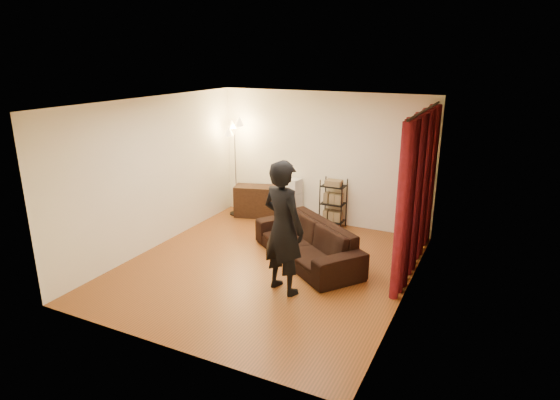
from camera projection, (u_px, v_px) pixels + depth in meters
The scene contains 14 objects.
floor at pixel (267, 267), 7.78m from camera, with size 5.00×5.00×0.00m, color brown.
ceiling at pixel (265, 102), 6.97m from camera, with size 5.00×5.00×0.00m, color white.
wall_back at pixel (323, 159), 9.52m from camera, with size 5.00×5.00×0.00m, color white.
wall_front at pixel (162, 244), 5.23m from camera, with size 5.00×5.00×0.00m, color white.
wall_left at pixel (154, 174), 8.32m from camera, with size 5.00×5.00×0.00m, color white.
wall_right at pixel (411, 209), 6.43m from camera, with size 5.00×5.00×0.00m, color white.
curtain_rod at pixel (425, 110), 7.07m from camera, with size 0.04×0.04×2.65m, color black.
curtain at pixel (417, 192), 7.47m from camera, with size 0.22×2.65×2.55m, color maroon, non-canonical shape.
sofa at pixel (307, 242), 7.95m from camera, with size 2.29×0.90×0.67m, color black.
person at pixel (283, 228), 6.73m from camera, with size 0.73×0.48×2.00m, color black.
media_cabinet at pixel (262, 201), 10.12m from camera, with size 1.16×0.43×0.68m, color black.
storage_boxes at pixel (292, 199), 9.87m from camera, with size 0.37×0.29×0.91m, color beige, non-canonical shape.
wire_shelf at pixel (333, 203), 9.44m from camera, with size 0.46×0.32×1.01m, color black, non-canonical shape.
floor_lamp at pixel (236, 169), 10.06m from camera, with size 0.37×0.37×2.07m, color silver, non-canonical shape.
Camera 1 is at (3.32, -6.27, 3.38)m, focal length 30.00 mm.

